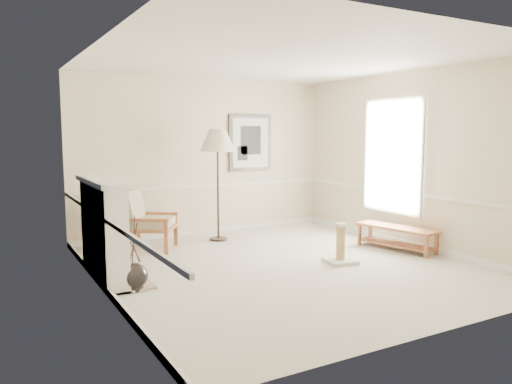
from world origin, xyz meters
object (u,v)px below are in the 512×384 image
Objects in this scene: bench at (396,234)px; floor_lamp at (218,143)px; armchair at (145,218)px; scratching_post at (340,250)px; floor_vase at (135,277)px.

floor_lamp is at bearing 136.37° from bench.
floor_lamp is (1.34, 0.05, 1.19)m from armchair.
scratching_post reaches higher than bench.
floor_vase is 2.99m from scratching_post.
floor_lamp is 1.40× the size of bench.
floor_vase is 1.58× the size of scratching_post.
armchair is at bearing 69.88° from floor_vase.
bench is (2.20, -2.10, -1.45)m from floor_lamp.
floor_lamp is 3.37m from bench.
floor_vase is at bearing -134.88° from floor_lamp.
bench is at bearing 0.02° from floor_vase.
floor_vase is at bearing 176.16° from scratching_post.
floor_vase is 4.30m from bench.
bench is at bearing -86.72° from armchair.
scratching_post is at bearing -101.94° from armchair.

